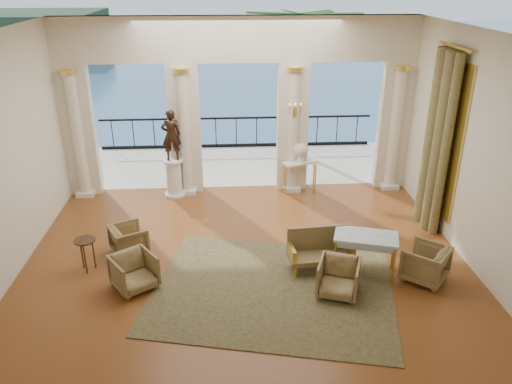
{
  "coord_description": "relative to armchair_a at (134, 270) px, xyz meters",
  "views": [
    {
      "loc": [
        -0.34,
        -8.7,
        5.46
      ],
      "look_at": [
        0.24,
        0.6,
        1.32
      ],
      "focal_mm": 35.0,
      "sensor_mm": 36.0,
      "label": 1
    }
  ],
  "objects": [
    {
      "name": "pedestal",
      "position": [
        0.38,
        4.21,
        0.11
      ],
      "size": [
        0.55,
        0.55,
        1.0
      ],
      "color": "silver",
      "rests_on": "ground"
    },
    {
      "name": "room_walls",
      "position": [
        2.12,
        -0.41,
        2.51
      ],
      "size": [
        9.0,
        9.0,
        9.0
      ],
      "color": "#ECE2C6",
      "rests_on": "ground"
    },
    {
      "name": "armchair_d",
      "position": [
        -0.31,
        1.26,
        -0.02
      ],
      "size": [
        0.88,
        0.9,
        0.7
      ],
      "primitive_type": "imported",
      "rotation": [
        0.0,
        0.0,
        2.05
      ],
      "color": "#493C1D",
      "rests_on": "ground"
    },
    {
      "name": "settee",
      "position": [
        3.58,
        0.5,
        0.04
      ],
      "size": [
        1.31,
        0.65,
        0.84
      ],
      "rotation": [
        0.0,
        0.0,
        0.09
      ],
      "color": "#493C1D",
      "rests_on": "ground"
    },
    {
      "name": "balustrade",
      "position": [
        2.12,
        8.11,
        0.04
      ],
      "size": [
        9.0,
        0.06,
        1.03
      ],
      "color": "black",
      "rests_on": "terrace"
    },
    {
      "name": "statue",
      "position": [
        0.38,
        4.21,
        1.29
      ],
      "size": [
        0.54,
        0.41,
        1.33
      ],
      "primitive_type": "imported",
      "rotation": [
        0.0,
        0.0,
        3.35
      ],
      "color": "#2F1F15",
      "rests_on": "pedestal"
    },
    {
      "name": "side_table",
      "position": [
        -1.03,
        0.67,
        0.21
      ],
      "size": [
        0.42,
        0.42,
        0.68
      ],
      "color": "black",
      "rests_on": "ground"
    },
    {
      "name": "headland",
      "position": [
        -27.88,
        70.71,
        -3.37
      ],
      "size": [
        22.0,
        18.0,
        6.0
      ],
      "primitive_type": "cube",
      "color": "black",
      "rests_on": "sea"
    },
    {
      "name": "armchair_c",
      "position": [
        5.51,
        -0.07,
        0.01
      ],
      "size": [
        1.03,
        1.03,
        0.77
      ],
      "primitive_type": "imported",
      "rotation": [
        0.0,
        0.0,
        -2.28
      ],
      "color": "#493C1D",
      "rests_on": "ground"
    },
    {
      "name": "armchair_b",
      "position": [
        3.76,
        -0.43,
        -0.0
      ],
      "size": [
        0.91,
        0.88,
        0.74
      ],
      "primitive_type": "imported",
      "rotation": [
        0.0,
        0.0,
        -0.34
      ],
      "color": "#493C1D",
      "rests_on": "ground"
    },
    {
      "name": "palm_tree",
      "position": [
        4.12,
        7.31,
        3.72
      ],
      "size": [
        2.0,
        2.0,
        4.5
      ],
      "color": "#4C3823",
      "rests_on": "terrace"
    },
    {
      "name": "floor",
      "position": [
        2.12,
        0.71,
        -0.37
      ],
      "size": [
        9.0,
        9.0,
        0.0
      ],
      "primitive_type": "plane",
      "color": "#4E240F",
      "rests_on": "ground"
    },
    {
      "name": "urn",
      "position": [
        3.71,
        4.26,
        0.77
      ],
      "size": [
        0.38,
        0.38,
        0.5
      ],
      "color": "white",
      "rests_on": "console_table"
    },
    {
      "name": "game_table",
      "position": [
        4.41,
        0.25,
        0.36
      ],
      "size": [
        1.34,
        0.97,
        0.82
      ],
      "rotation": [
        0.0,
        0.0,
        -0.29
      ],
      "color": "#91A6B7",
      "rests_on": "ground"
    },
    {
      "name": "armchair_a",
      "position": [
        0.0,
        0.0,
        0.0
      ],
      "size": [
        0.98,
        0.97,
        0.75
      ],
      "primitive_type": "imported",
      "rotation": [
        0.0,
        0.0,
        0.61
      ],
      "color": "#493C1D",
      "rests_on": "ground"
    },
    {
      "name": "arcade",
      "position": [
        2.12,
        4.53,
        2.21
      ],
      "size": [
        9.0,
        0.56,
        4.5
      ],
      "color": "beige",
      "rests_on": "ground"
    },
    {
      "name": "window_frame",
      "position": [
        6.59,
        2.21,
        1.73
      ],
      "size": [
        0.04,
        1.6,
        3.4
      ],
      "primitive_type": "cube",
      "color": "#E4C04B",
      "rests_on": "room_walls"
    },
    {
      "name": "sea",
      "position": [
        2.12,
        60.71,
        -6.37
      ],
      "size": [
        160.0,
        160.0,
        0.0
      ],
      "primitive_type": "plane",
      "color": "#2A5E80",
      "rests_on": "ground"
    },
    {
      "name": "terrace",
      "position": [
        2.12,
        6.51,
        -0.42
      ],
      "size": [
        10.0,
        3.6,
        0.1
      ],
      "primitive_type": "cube",
      "color": "beige",
      "rests_on": "ground"
    },
    {
      "name": "console_table",
      "position": [
        3.71,
        4.26,
        0.34
      ],
      "size": [
        0.97,
        0.66,
        0.86
      ],
      "rotation": [
        0.0,
        0.0,
        0.37
      ],
      "color": "silver",
      "rests_on": "ground"
    },
    {
      "name": "curtain",
      "position": [
        6.4,
        2.21,
        1.65
      ],
      "size": [
        0.33,
        1.4,
        4.09
      ],
      "color": "brown",
      "rests_on": "ground"
    },
    {
      "name": "wall_sconce",
      "position": [
        3.52,
        4.21,
        1.85
      ],
      "size": [
        0.3,
        0.11,
        0.33
      ],
      "color": "#E4C04B",
      "rests_on": "arcade"
    },
    {
      "name": "rug",
      "position": [
        2.58,
        -0.24,
        -0.36
      ],
      "size": [
        5.05,
        4.3,
        0.02
      ],
      "primitive_type": "cube",
      "rotation": [
        0.0,
        0.0,
        -0.22
      ],
      "color": "#31371A",
      "rests_on": "ground"
    }
  ]
}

